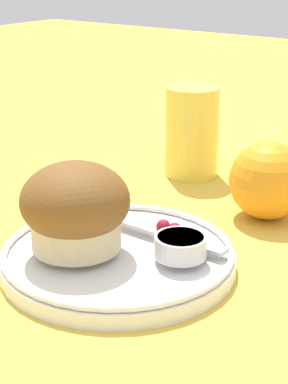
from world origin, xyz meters
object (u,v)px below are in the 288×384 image
orange_fruit (268,181)px  juice_glass (192,132)px  muffin (75,208)px  butter_knife (144,227)px

orange_fruit → juice_glass: bearing=153.5°
muffin → orange_fruit: 0.22m
juice_glass → butter_knife: bearing=-69.2°
juice_glass → muffin: bearing=-78.8°
butter_knife → orange_fruit: (0.06, 0.14, 0.02)m
orange_fruit → juice_glass: (-0.14, 0.07, 0.01)m
butter_knife → juice_glass: juice_glass is taller
orange_fruit → muffin: bearing=-112.4°
butter_knife → orange_fruit: size_ratio=2.16×
muffin → juice_glass: bearing=101.2°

